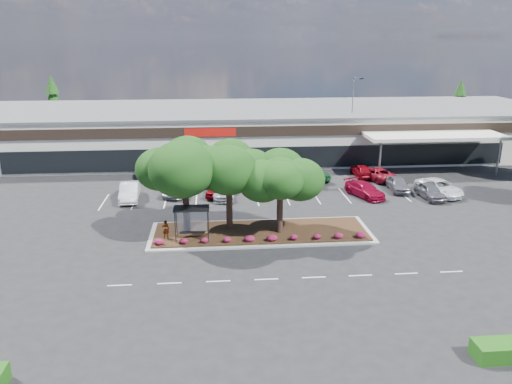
{
  "coord_description": "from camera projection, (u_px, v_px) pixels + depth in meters",
  "views": [
    {
      "loc": [
        -5.71,
        -33.76,
        15.44
      ],
      "look_at": [
        -2.11,
        7.21,
        2.6
      ],
      "focal_mm": 35.0,
      "sensor_mm": 36.0,
      "label": 1
    }
  ],
  "objects": [
    {
      "name": "landscape_island",
      "position": [
        261.0,
        232.0,
        40.78
      ],
      "size": [
        18.0,
        6.0,
        0.26
      ],
      "color": "#979792",
      "rests_on": "ground"
    },
    {
      "name": "car_11",
      "position": [
        222.0,
        175.0,
        54.95
      ],
      "size": [
        2.77,
        5.42,
        1.7
      ],
      "primitive_type": "imported",
      "rotation": [
        0.0,
        0.0,
        3.34
      ],
      "color": "#18531B",
      "rests_on": "ground"
    },
    {
      "name": "retail_store",
      "position": [
        255.0,
        130.0,
        68.49
      ],
      "size": [
        80.4,
        25.2,
        6.25
      ],
      "color": "silver",
      "rests_on": "ground"
    },
    {
      "name": "light_pole",
      "position": [
        352.0,
        124.0,
        63.4
      ],
      "size": [
        1.43,
        0.61,
        10.7
      ],
      "rotation": [
        0.0,
        0.0,
        0.19
      ],
      "color": "#979792",
      "rests_on": "ground"
    },
    {
      "name": "person_waiting",
      "position": [
        166.0,
        229.0,
        39.01
      ],
      "size": [
        0.59,
        0.43,
        1.52
      ],
      "primitive_type": "imported",
      "rotation": [
        0.0,
        0.0,
        3.03
      ],
      "color": "#594C47",
      "rests_on": "landscape_island"
    },
    {
      "name": "car_1",
      "position": [
        177.0,
        188.0,
        50.79
      ],
      "size": [
        3.0,
        5.33,
        1.41
      ],
      "primitive_type": "imported",
      "rotation": [
        0.0,
        0.0,
        -0.14
      ],
      "color": "#9FA2A9",
      "rests_on": "ground"
    },
    {
      "name": "bus_shelter",
      "position": [
        192.0,
        214.0,
        38.67
      ],
      "size": [
        2.75,
        1.55,
        2.59
      ],
      "color": "black",
      "rests_on": "landscape_island"
    },
    {
      "name": "island_tree_mid",
      "position": [
        229.0,
        185.0,
        40.58
      ],
      "size": [
        6.6,
        6.6,
        7.32
      ],
      "primitive_type": null,
      "color": "#0F3611",
      "rests_on": "landscape_island"
    },
    {
      "name": "car_9",
      "position": [
        147.0,
        173.0,
        56.42
      ],
      "size": [
        2.91,
        4.67,
        1.45
      ],
      "primitive_type": "imported",
      "rotation": [
        0.0,
        0.0,
        3.48
      ],
      "color": "black",
      "rests_on": "ground"
    },
    {
      "name": "car_3",
      "position": [
        221.0,
        187.0,
        50.57
      ],
      "size": [
        3.59,
        5.2,
        1.64
      ],
      "primitive_type": "imported",
      "rotation": [
        0.0,
        0.0,
        -0.38
      ],
      "color": "maroon",
      "rests_on": "ground"
    },
    {
      "name": "car_2",
      "position": [
        221.0,
        190.0,
        49.91
      ],
      "size": [
        2.61,
        5.16,
        1.44
      ],
      "primitive_type": "imported",
      "rotation": [
        0.0,
        0.0,
        0.12
      ],
      "color": "#9A9DA5",
      "rests_on": "ground"
    },
    {
      "name": "lane_markings",
      "position": [
        274.0,
        208.0,
        47.08
      ],
      "size": [
        33.12,
        20.06,
        0.01
      ],
      "color": "silver",
      "rests_on": "ground"
    },
    {
      "name": "car_12",
      "position": [
        260.0,
        178.0,
        54.43
      ],
      "size": [
        2.61,
        5.27,
        1.44
      ],
      "primitive_type": "imported",
      "rotation": [
        0.0,
        0.0,
        3.18
      ],
      "color": "silver",
      "rests_on": "ground"
    },
    {
      "name": "island_tree_west",
      "position": [
        185.0,
        185.0,
        39.54
      ],
      "size": [
        7.2,
        7.2,
        7.89
      ],
      "primitive_type": null,
      "color": "#0F3611",
      "rests_on": "landscape_island"
    },
    {
      "name": "shrub_row",
      "position": [
        263.0,
        238.0,
        38.67
      ],
      "size": [
        17.0,
        0.8,
        0.5
      ],
      "primitive_type": null,
      "color": "maroon",
      "rests_on": "landscape_island"
    },
    {
      "name": "conifer_north_east",
      "position": [
        458.0,
        107.0,
        80.52
      ],
      "size": [
        3.96,
        3.96,
        9.0
      ],
      "primitive_type": "cone",
      "color": "#0F3611",
      "rests_on": "ground"
    },
    {
      "name": "car_15",
      "position": [
        362.0,
        171.0,
        57.3
      ],
      "size": [
        1.88,
        4.3,
        1.44
      ],
      "primitive_type": "imported",
      "rotation": [
        0.0,
        0.0,
        3.18
      ],
      "color": "maroon",
      "rests_on": "ground"
    },
    {
      "name": "car_0",
      "position": [
        130.0,
        192.0,
        49.13
      ],
      "size": [
        2.12,
        5.17,
        1.67
      ],
      "primitive_type": "imported",
      "rotation": [
        0.0,
        0.0,
        0.07
      ],
      "color": "silver",
      "rests_on": "ground"
    },
    {
      "name": "car_16",
      "position": [
        376.0,
        173.0,
        56.17
      ],
      "size": [
        3.78,
        5.47,
        1.39
      ],
      "primitive_type": "imported",
      "rotation": [
        0.0,
        0.0,
        3.47
      ],
      "color": "maroon",
      "rests_on": "ground"
    },
    {
      "name": "conifer_north_west",
      "position": [
        54.0,
        107.0,
        76.93
      ],
      "size": [
        4.4,
        4.4,
        10.0
      ],
      "primitive_type": "cone",
      "color": "#0F3611",
      "rests_on": "ground"
    },
    {
      "name": "ground",
      "position": [
        293.0,
        253.0,
        37.18
      ],
      "size": [
        160.0,
        160.0,
        0.0
      ],
      "primitive_type": "plane",
      "color": "black",
      "rests_on": "ground"
    },
    {
      "name": "car_13",
      "position": [
        310.0,
        175.0,
        55.17
      ],
      "size": [
        2.6,
        5.61,
        1.59
      ],
      "primitive_type": "imported",
      "rotation": [
        0.0,
        0.0,
        3.07
      ],
      "color": "black",
      "rests_on": "ground"
    },
    {
      "name": "car_7",
      "position": [
        430.0,
        191.0,
        49.57
      ],
      "size": [
        2.01,
        4.48,
        1.5
      ],
      "primitive_type": "imported",
      "rotation": [
        0.0,
        0.0,
        0.06
      ],
      "color": "#57585F",
      "rests_on": "ground"
    },
    {
      "name": "car_6",
      "position": [
        398.0,
        184.0,
        51.97
      ],
      "size": [
        2.1,
        4.48,
        1.48
      ],
      "primitive_type": "imported",
      "rotation": [
        0.0,
        0.0,
        -0.08
      ],
      "color": "slate",
      "rests_on": "ground"
    },
    {
      "name": "car_10",
      "position": [
        222.0,
        173.0,
        56.14
      ],
      "size": [
        3.55,
        5.34,
        1.44
      ],
      "primitive_type": "imported",
      "rotation": [
        0.0,
        0.0,
        3.48
      ],
      "color": "maroon",
      "rests_on": "ground"
    },
    {
      "name": "car_8",
      "position": [
        439.0,
        187.0,
        50.72
      ],
      "size": [
        3.82,
        5.96,
        1.53
      ],
      "primitive_type": "imported",
      "rotation": [
        0.0,
        0.0,
        0.25
      ],
      "color": "white",
      "rests_on": "ground"
    },
    {
      "name": "car_14",
      "position": [
        311.0,
        173.0,
        56.13
      ],
      "size": [
        3.9,
        5.67,
        1.44
      ],
      "primitive_type": "imported",
      "rotation": [
        0.0,
        0.0,
        3.46
      ],
      "color": "#195226",
      "rests_on": "ground"
    },
    {
      "name": "car_5",
      "position": [
        365.0,
        190.0,
        50.13
      ],
      "size": [
        3.77,
        5.31,
        1.43
      ],
      "primitive_type": "imported",
      "rotation": [
        0.0,
        0.0,
        0.4
      ],
      "color": "maroon",
      "rests_on": "ground"
    },
    {
      "name": "island_tree_east",
      "position": [
        280.0,
        194.0,
        39.61
      ],
      "size": [
        5.8,
        5.8,
        6.5
      ],
      "primitive_type": null,
      "color": "#0F3611",
      "rests_on": "landscape_island"
    }
  ]
}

